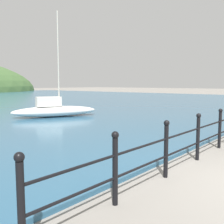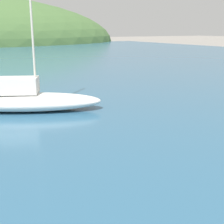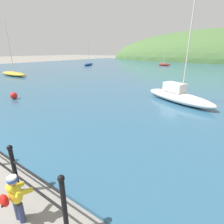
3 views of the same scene
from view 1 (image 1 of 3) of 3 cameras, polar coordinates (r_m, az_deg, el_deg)
name	(u,v)px [view 1 (image 1 of 3)]	position (r m, az deg, el deg)	size (l,w,h in m)	color
iron_railing	(184,141)	(6.30, 15.34, -6.03)	(8.36, 0.12, 1.21)	black
boat_far_right	(54,110)	(15.12, -12.43, 0.46)	(4.87, 3.23, 5.82)	silver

